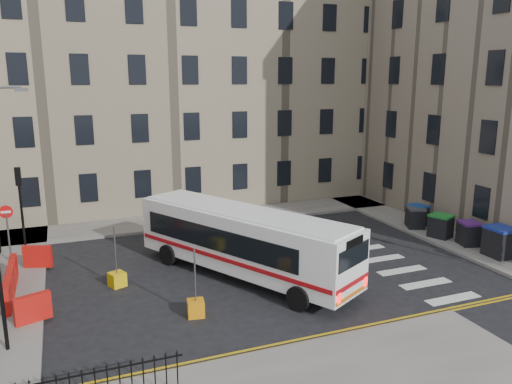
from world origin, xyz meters
TOP-DOWN VIEW (x-y plane):
  - ground at (0.00, 0.00)m, footprint 120.00×120.00m
  - pavement_north at (-6.00, 8.60)m, footprint 36.00×3.20m
  - pavement_east at (9.00, 4.00)m, footprint 2.40×26.00m
  - terrace_north at (-7.00, 15.50)m, footprint 38.30×10.80m
  - traffic_light_nw at (-12.00, 6.50)m, footprint 0.28×0.22m
  - no_entry_north at (-12.50, 4.50)m, footprint 0.60×0.08m
  - roadworks_barriers at (-11.84, 0.50)m, footprint 1.66×6.26m
  - bus at (-2.90, -0.76)m, footprint 7.25×10.56m
  - wheelie_bin_a at (9.24, -3.30)m, footprint 1.16×1.33m
  - wheelie_bin_b at (9.18, -1.42)m, footprint 1.21×1.31m
  - wheelie_bin_c at (8.72, 0.14)m, footprint 1.32×1.40m
  - wheelie_bin_d at (8.62, 2.07)m, footprint 1.29×1.36m
  - wheelie_bin_e at (9.03, 2.43)m, footprint 1.08×1.20m
  - bollard_yellow at (-8.18, 0.13)m, footprint 0.78×0.78m
  - bollard_chevron at (-5.81, -3.69)m, footprint 0.69×0.69m

SIDE VIEW (x-z plane):
  - ground at x=0.00m, z-range 0.00..0.00m
  - pavement_north at x=-6.00m, z-range 0.00..0.15m
  - pavement_east at x=9.00m, z-range 0.00..0.15m
  - bollard_yellow at x=-8.18m, z-range 0.00..0.60m
  - bollard_chevron at x=-5.81m, z-range 0.00..0.60m
  - roadworks_barriers at x=-11.84m, z-range 0.15..1.15m
  - wheelie_bin_d at x=8.62m, z-range 0.16..1.33m
  - wheelie_bin_e at x=9.03m, z-range 0.16..1.34m
  - wheelie_bin_b at x=9.18m, z-range 0.16..1.36m
  - wheelie_bin_c at x=8.72m, z-range 0.16..1.39m
  - wheelie_bin_a at x=9.24m, z-range 0.16..1.60m
  - bus at x=-2.90m, z-range 0.23..3.15m
  - no_entry_north at x=-12.50m, z-range 0.58..3.58m
  - traffic_light_nw at x=-12.00m, z-range 0.82..4.92m
  - terrace_north at x=-7.00m, z-range 0.02..17.22m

